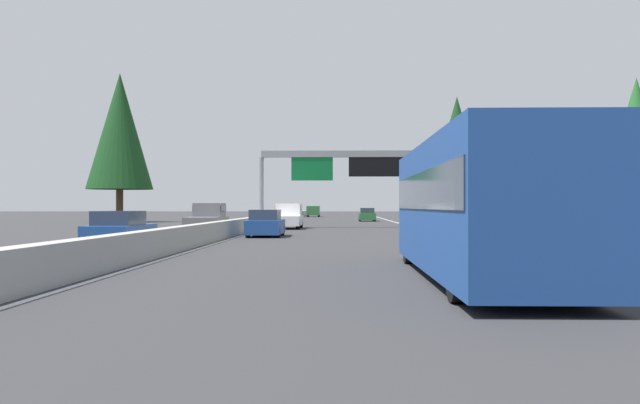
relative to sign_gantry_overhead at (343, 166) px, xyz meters
name	(u,v)px	position (x,y,z in m)	size (l,w,h in m)	color
ground_plane	(275,225)	(8.20, 6.04, -4.73)	(320.00, 320.00, 0.00)	#2D2D30
median_barrier	(288,216)	(28.20, 6.34, -4.28)	(180.00, 0.56, 0.90)	#9E9B93
shoulder_stripe_right	(395,222)	(18.20, -5.48, -4.72)	(160.00, 0.16, 0.01)	silver
shoulder_stripe_median	(286,222)	(18.20, 5.79, -4.72)	(160.00, 0.16, 0.01)	silver
sign_gantry_overhead	(343,166)	(0.00, 0.00, 0.00)	(0.50, 12.68, 5.94)	gray
bus_far_right	(476,204)	(-37.19, -2.81, -3.01)	(11.50, 2.55, 3.10)	#1E4793
sedan_far_center	(266,224)	(-15.57, 4.34, -4.05)	(4.40, 1.80, 1.47)	#1E4793
pickup_near_center	(288,216)	(-1.98, 4.10, -3.81)	(5.60, 2.00, 1.86)	white
minivan_distant_a	(313,211)	(54.65, 4.34, -3.78)	(5.00, 1.95, 1.69)	#2D6B38
sedan_near_right	(367,215)	(23.15, -2.79, -4.05)	(4.40, 1.80, 1.47)	#2D6B38
oncoming_near	(208,217)	(-7.82, 9.01, -3.81)	(5.60, 2.00, 1.86)	slate
oncoming_far	(120,231)	(-25.75, 9.09, -4.05)	(4.40, 1.80, 1.47)	#1E4793
conifer_right_near	(637,139)	(-13.27, -16.72, 0.75)	(3.97, 3.97, 9.03)	#4C3823
conifer_right_mid	(457,147)	(8.94, -10.28, 2.28)	(5.07, 5.07, 11.53)	#4C3823
conifer_right_far	(440,171)	(29.58, -11.74, 1.18)	(4.28, 4.28, 9.73)	#4C3823
conifer_left_mid	(120,131)	(18.19, 23.27, 4.78)	(6.88, 6.88, 15.63)	#4C3823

